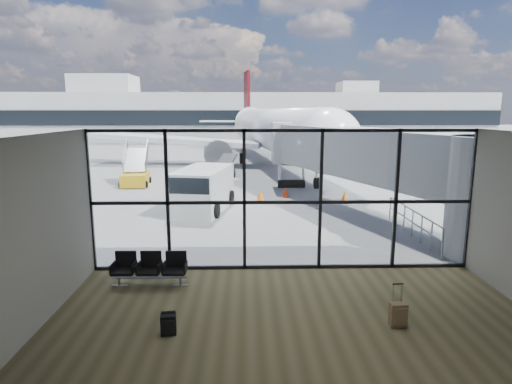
{
  "coord_description": "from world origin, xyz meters",
  "views": [
    {
      "loc": [
        -1.15,
        -13.13,
        5.01
      ],
      "look_at": [
        -0.76,
        3.0,
        1.97
      ],
      "focal_mm": 30.0,
      "sensor_mm": 36.0,
      "label": 1
    }
  ],
  "objects_px": {
    "suitcase": "(398,315)",
    "service_van": "(202,189)",
    "mobile_stairs": "(136,177)",
    "backpack": "(168,324)",
    "seating_row": "(150,267)",
    "belt_loader": "(222,171)",
    "airliner": "(271,130)"
  },
  "relations": [
    {
      "from": "mobile_stairs",
      "to": "backpack",
      "type": "bearing_deg",
      "value": -79.91
    },
    {
      "from": "backpack",
      "to": "suitcase",
      "type": "height_order",
      "value": "suitcase"
    },
    {
      "from": "belt_loader",
      "to": "mobile_stairs",
      "type": "bearing_deg",
      "value": -139.43
    },
    {
      "from": "airliner",
      "to": "service_van",
      "type": "bearing_deg",
      "value": -110.29
    },
    {
      "from": "service_van",
      "to": "belt_loader",
      "type": "xyz_separation_m",
      "value": [
        0.41,
        10.36,
        -0.52
      ]
    },
    {
      "from": "seating_row",
      "to": "airliner",
      "type": "height_order",
      "value": "airliner"
    },
    {
      "from": "suitcase",
      "to": "service_van",
      "type": "bearing_deg",
      "value": 111.38
    },
    {
      "from": "airliner",
      "to": "mobile_stairs",
      "type": "distance_m",
      "value": 17.29
    },
    {
      "from": "service_van",
      "to": "mobile_stairs",
      "type": "distance_m",
      "value": 9.46
    },
    {
      "from": "belt_loader",
      "to": "suitcase",
      "type": "bearing_deg",
      "value": -60.13
    },
    {
      "from": "backpack",
      "to": "belt_loader",
      "type": "bearing_deg",
      "value": 83.11
    },
    {
      "from": "seating_row",
      "to": "backpack",
      "type": "relative_size",
      "value": 4.2
    },
    {
      "from": "seating_row",
      "to": "belt_loader",
      "type": "height_order",
      "value": "belt_loader"
    },
    {
      "from": "airliner",
      "to": "service_van",
      "type": "relative_size",
      "value": 7.67
    },
    {
      "from": "service_van",
      "to": "mobile_stairs",
      "type": "bearing_deg",
      "value": 135.16
    },
    {
      "from": "suitcase",
      "to": "airliner",
      "type": "relative_size",
      "value": 0.03
    },
    {
      "from": "backpack",
      "to": "suitcase",
      "type": "bearing_deg",
      "value": -4.66
    },
    {
      "from": "mobile_stairs",
      "to": "belt_loader",
      "type": "bearing_deg",
      "value": 18.18
    },
    {
      "from": "belt_loader",
      "to": "mobile_stairs",
      "type": "height_order",
      "value": "mobile_stairs"
    },
    {
      "from": "seating_row",
      "to": "belt_loader",
      "type": "xyz_separation_m",
      "value": [
        1.0,
        19.91,
        0.05
      ]
    },
    {
      "from": "airliner",
      "to": "belt_loader",
      "type": "relative_size",
      "value": 10.16
    },
    {
      "from": "suitcase",
      "to": "airliner",
      "type": "bearing_deg",
      "value": 87.8
    },
    {
      "from": "backpack",
      "to": "airliner",
      "type": "xyz_separation_m",
      "value": [
        4.35,
        34.02,
        2.94
      ]
    },
    {
      "from": "seating_row",
      "to": "suitcase",
      "type": "height_order",
      "value": "suitcase"
    },
    {
      "from": "service_van",
      "to": "mobile_stairs",
      "type": "relative_size",
      "value": 1.48
    },
    {
      "from": "seating_row",
      "to": "belt_loader",
      "type": "bearing_deg",
      "value": 88.06
    },
    {
      "from": "suitcase",
      "to": "mobile_stairs",
      "type": "height_order",
      "value": "mobile_stairs"
    },
    {
      "from": "airliner",
      "to": "seating_row",
      "type": "bearing_deg",
      "value": -107.56
    },
    {
      "from": "airliner",
      "to": "belt_loader",
      "type": "xyz_separation_m",
      "value": [
        -4.39,
        -11.17,
        -2.6
      ]
    },
    {
      "from": "airliner",
      "to": "belt_loader",
      "type": "height_order",
      "value": "airliner"
    },
    {
      "from": "backpack",
      "to": "mobile_stairs",
      "type": "bearing_deg",
      "value": 99.01
    },
    {
      "from": "seating_row",
      "to": "service_van",
      "type": "xyz_separation_m",
      "value": [
        0.59,
        9.55,
        0.58
      ]
    }
  ]
}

